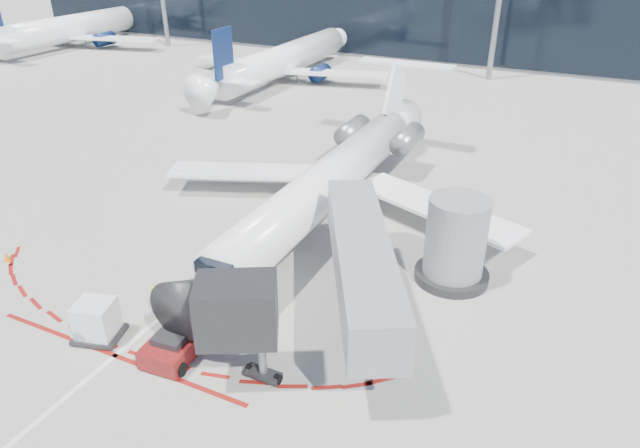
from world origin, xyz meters
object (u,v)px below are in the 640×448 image
at_px(uld_container, 97,321).
at_px(pushback_tug, 176,344).
at_px(ramp_worker, 157,302).
at_px(regional_jet, 335,176).

bearing_deg(uld_container, pushback_tug, -7.61).
bearing_deg(ramp_worker, pushback_tug, 139.64).
bearing_deg(regional_jet, pushback_tug, -91.61).
bearing_deg(ramp_worker, uld_container, 52.23).
relative_size(regional_jet, pushback_tug, 6.14).
bearing_deg(pushback_tug, uld_container, -175.70).
distance_m(pushback_tug, uld_container, 4.07).
bearing_deg(uld_container, ramp_worker, 40.94).
height_order(pushback_tug, uld_container, uld_container).
height_order(regional_jet, ramp_worker, regional_jet).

